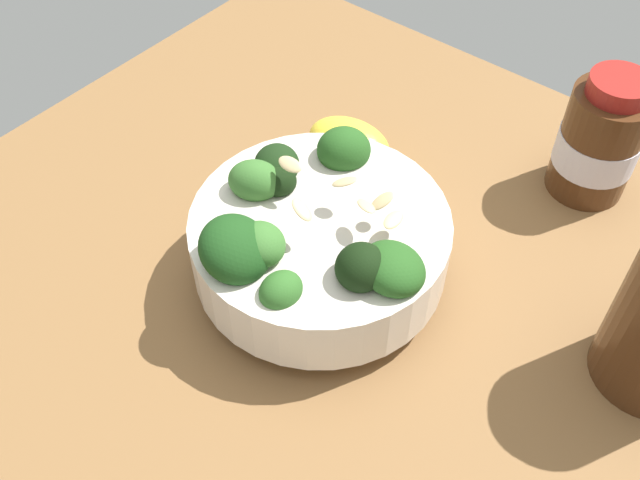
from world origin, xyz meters
The scene contains 4 objects.
ground_plane centered at (0.00, 0.00, -1.66)cm, with size 61.03×61.03×3.32cm, color brown.
bowl_of_broccoli centered at (0.80, 0.92, 4.24)cm, with size 18.47×18.57×10.19cm.
lemon_wedge centered at (-10.67, -5.01, 1.91)cm, with size 7.18×4.64×3.82cm, color yellow.
bottle_tall centered at (-20.46, 11.78, 4.78)cm, with size 6.32×6.32×10.59cm.
Camera 1 is at (26.29, 21.90, 41.94)cm, focal length 40.76 mm.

